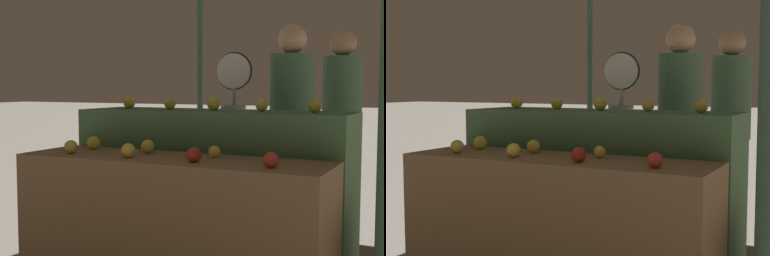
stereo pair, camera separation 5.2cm
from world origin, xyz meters
TOP-DOWN VIEW (x-y plane):
  - display_counter_front at (0.00, 0.00)m, footprint 1.85×0.55m
  - display_counter_back at (0.00, 0.60)m, footprint 1.85×0.55m
  - apple_front_0 at (-0.64, -0.11)m, footprint 0.08×0.08m
  - apple_front_1 at (-0.22, -0.11)m, footprint 0.08×0.08m
  - apple_front_2 at (0.21, -0.12)m, footprint 0.08×0.08m
  - apple_front_3 at (0.64, -0.11)m, footprint 0.08×0.08m
  - apple_front_4 at (-0.64, 0.12)m, footprint 0.09×0.09m
  - apple_front_5 at (-0.22, 0.10)m, footprint 0.08×0.08m
  - apple_front_6 at (0.23, 0.11)m, footprint 0.07×0.07m
  - apple_back_0 at (-0.68, 0.60)m, footprint 0.09×0.09m
  - apple_back_1 at (-0.34, 0.60)m, footprint 0.08×0.08m
  - apple_back_2 at (-0.01, 0.61)m, footprint 0.09×0.09m
  - apple_back_3 at (0.34, 0.61)m, footprint 0.08×0.08m
  - apple_back_4 at (0.69, 0.59)m, footprint 0.08×0.08m
  - produce_scale at (-0.10, 1.20)m, footprint 0.30×0.20m
  - person_vendor_at_scale at (0.27, 1.52)m, footprint 0.42×0.42m
  - person_customer_left at (0.55, 2.10)m, footprint 0.42×0.42m

SIDE VIEW (x-z plane):
  - display_counter_front at x=0.00m, z-range 0.00..0.88m
  - display_counter_back at x=0.00m, z-range 0.00..1.13m
  - apple_front_6 at x=0.23m, z-range 0.88..0.95m
  - apple_front_3 at x=0.64m, z-range 0.88..0.96m
  - apple_front_0 at x=-0.64m, z-range 0.88..0.96m
  - apple_front_1 at x=-0.22m, z-range 0.88..0.96m
  - apple_front_5 at x=-0.22m, z-range 0.88..0.96m
  - apple_front_2 at x=0.21m, z-range 0.88..0.96m
  - apple_front_4 at x=-0.64m, z-range 0.88..0.97m
  - person_vendor_at_scale at x=0.27m, z-range 0.15..1.93m
  - person_customer_left at x=0.55m, z-range 0.15..1.93m
  - produce_scale at x=-0.10m, z-range 0.36..1.92m
  - apple_back_3 at x=0.34m, z-range 1.13..1.21m
  - apple_back_1 at x=-0.34m, z-range 1.13..1.21m
  - apple_back_4 at x=0.69m, z-range 1.13..1.21m
  - apple_back_0 at x=-0.68m, z-range 1.13..1.21m
  - apple_back_2 at x=-0.01m, z-range 1.13..1.22m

